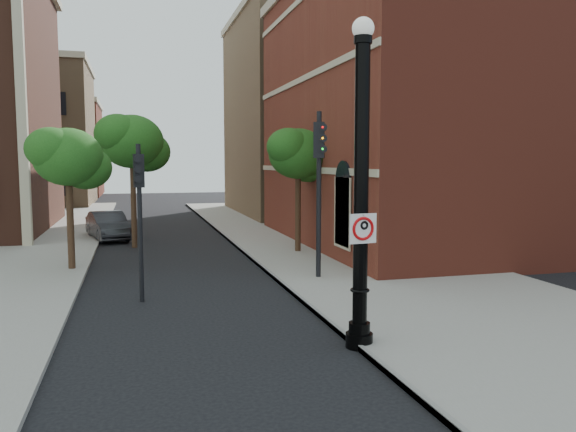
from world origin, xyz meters
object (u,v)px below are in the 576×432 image
object	(u,v)px
lamppost	(361,199)
parked_car	(108,226)
traffic_signal_right	(319,167)
no_parking_sign	(363,228)
traffic_signal_left	(139,196)

from	to	relation	value
lamppost	parked_car	size ratio (longest dim) A/B	1.59
traffic_signal_right	parked_car	bearing A→B (deg)	143.21
lamppost	traffic_signal_right	bearing A→B (deg)	78.92
parked_car	traffic_signal_right	xyz separation A→B (m)	(7.04, -11.79, 2.98)
no_parking_sign	parked_car	world-z (taller)	no_parking_sign
lamppost	no_parking_sign	world-z (taller)	lamppost
lamppost	traffic_signal_right	world-z (taller)	lamppost
traffic_signal_left	traffic_signal_right	distance (m)	5.82
parked_car	lamppost	bearing A→B (deg)	-86.76
no_parking_sign	parked_car	size ratio (longest dim) A/B	0.14
lamppost	traffic_signal_right	distance (m)	6.66
parked_car	no_parking_sign	bearing A→B (deg)	-86.96
no_parking_sign	traffic_signal_right	bearing A→B (deg)	72.34
no_parking_sign	traffic_signal_right	xyz separation A→B (m)	(1.29, 6.68, 1.15)
lamppost	traffic_signal_left	distance (m)	6.72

